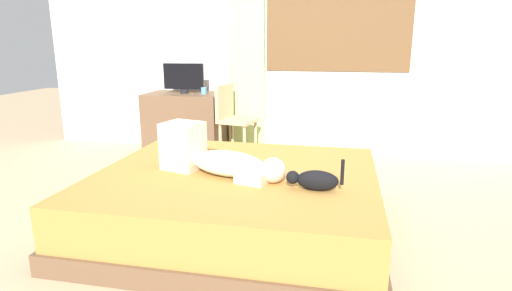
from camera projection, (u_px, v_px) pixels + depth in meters
name	position (u px, v px, depth m)	size (l,w,h in m)	color
ground_plane	(255.00, 227.00, 3.08)	(16.00, 16.00, 0.00)	tan
back_wall_with_window	(296.00, 31.00, 4.87)	(6.40, 0.14, 2.90)	silver
bed	(237.00, 200.00, 3.02)	(2.02, 1.80, 0.43)	brown
person_lying	(216.00, 158.00, 2.90)	(0.94, 0.47, 0.34)	silver
cat	(314.00, 180.00, 2.58)	(0.36, 0.11, 0.21)	black
desk	(185.00, 124.00, 5.01)	(0.90, 0.56, 0.74)	brown
tv_monitor	(184.00, 78.00, 4.87)	(0.48, 0.10, 0.35)	black
cup	(204.00, 91.00, 4.83)	(0.07, 0.07, 0.08)	teal
chair_by_desk	(232.00, 116.00, 4.75)	(0.45, 0.45, 0.86)	tan
curtain_left	(246.00, 56.00, 4.94)	(0.44, 0.06, 2.33)	#ADCC75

